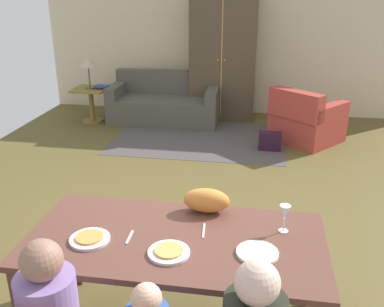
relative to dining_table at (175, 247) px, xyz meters
name	(u,v)px	position (x,y,z in m)	size (l,w,h in m)	color
ground_plane	(200,193)	(-0.15, 2.14, -0.70)	(6.62, 6.80, 0.02)	brown
back_wall	(229,37)	(-0.15, 5.59, 0.66)	(6.62, 0.10, 2.70)	beige
dining_table	(175,247)	(0.00, 0.00, 0.00)	(1.86, 0.92, 0.76)	brown
plate_near_man	(90,239)	(-0.51, -0.12, 0.08)	(0.25, 0.25, 0.02)	silver
pizza_near_man	(90,237)	(-0.51, -0.12, 0.09)	(0.17, 0.17, 0.01)	#DF9444
plate_near_child	(169,252)	(0.00, -0.18, 0.08)	(0.25, 0.25, 0.02)	white
pizza_near_child	(169,250)	(0.00, -0.18, 0.09)	(0.17, 0.17, 0.01)	tan
plate_near_woman	(257,253)	(0.51, -0.10, 0.08)	(0.25, 0.25, 0.02)	white
wine_glass	(285,213)	(0.67, 0.18, 0.20)	(0.07, 0.07, 0.19)	silver
fork	(130,237)	(-0.28, -0.05, 0.07)	(0.02, 0.15, 0.01)	silver
knife	(204,231)	(0.17, 0.10, 0.07)	(0.01, 0.17, 0.01)	silver
cat	(206,200)	(0.15, 0.36, 0.16)	(0.32, 0.16, 0.17)	orange
area_rug	(199,138)	(-0.44, 3.96, -0.69)	(2.60, 1.80, 0.01)	#4B4543
couch	(165,103)	(-1.15, 4.81, -0.39)	(1.85, 0.86, 0.82)	#504C42
armchair	(305,121)	(1.15, 4.11, -0.37)	(1.20, 1.20, 0.82)	#A8392F
armoire	(223,58)	(-0.20, 5.20, 0.36)	(1.10, 0.59, 2.10)	brown
side_table	(91,100)	(-2.38, 4.56, -0.31)	(0.56, 0.56, 0.58)	olive
table_lamp	(88,63)	(-2.38, 4.56, 0.32)	(0.26, 0.26, 0.54)	brown
book_lower	(103,87)	(-2.17, 4.60, -0.10)	(0.22, 0.16, 0.03)	#9C3738
book_upper	(102,86)	(-2.18, 4.56, -0.07)	(0.22, 0.16, 0.03)	navy
handbag	(270,141)	(0.64, 3.66, -0.56)	(0.32, 0.16, 0.26)	#2A1328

